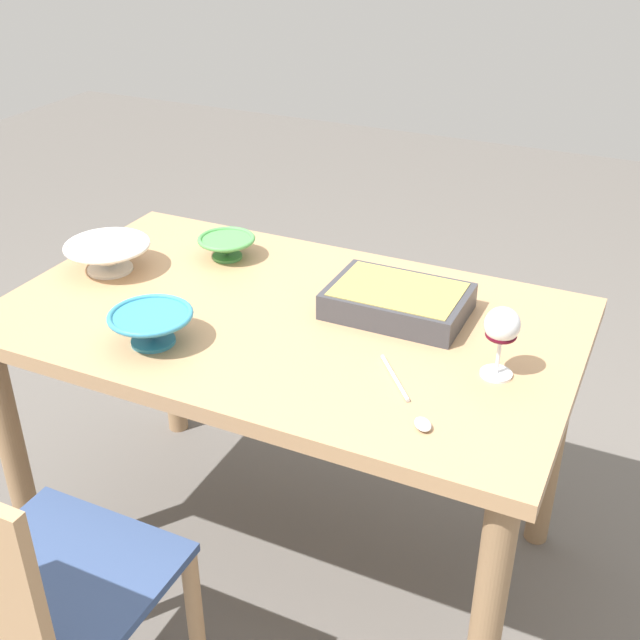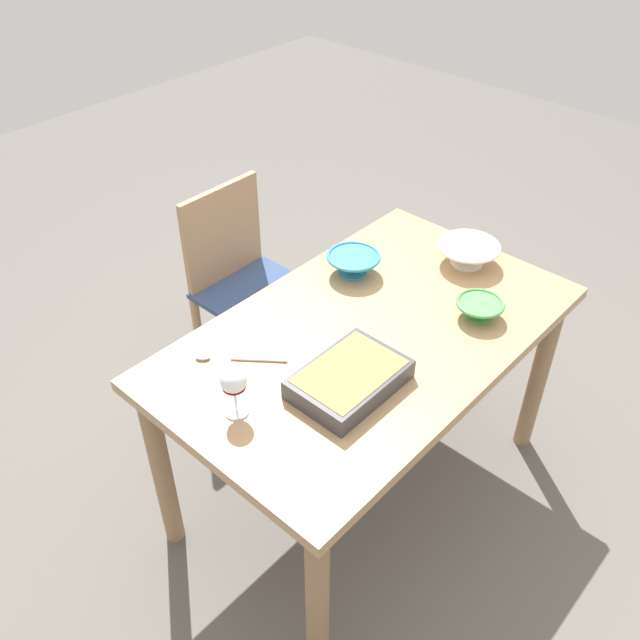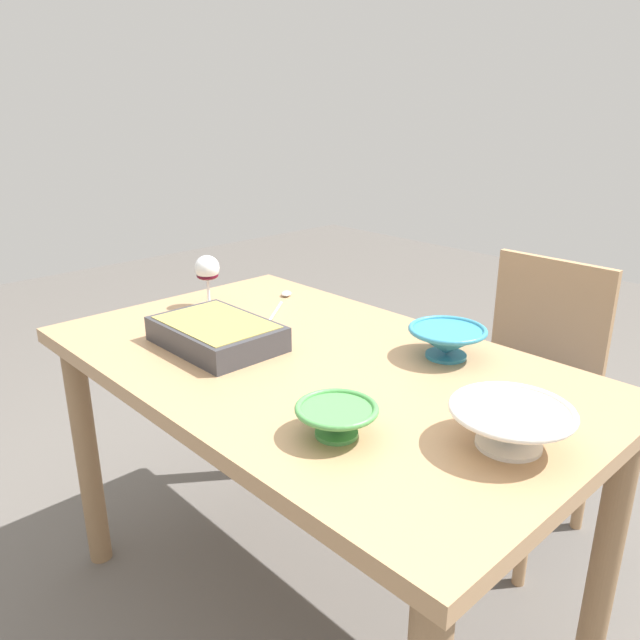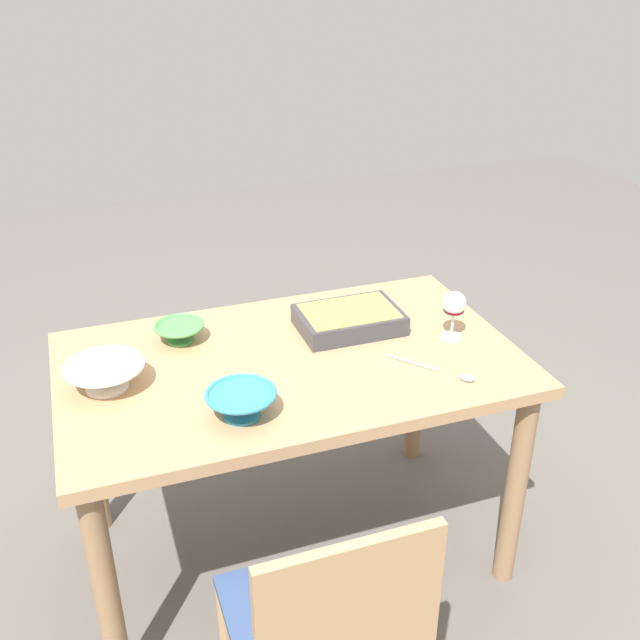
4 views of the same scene
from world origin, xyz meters
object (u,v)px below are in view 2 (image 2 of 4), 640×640
(wine_glass, at_px, (234,383))
(serving_bowl, at_px, (468,253))
(serving_spoon, at_px, (223,358))
(mixing_bowl, at_px, (353,263))
(casserole_dish, at_px, (349,378))
(dining_table, at_px, (367,356))
(chair, at_px, (245,283))
(small_bowl, at_px, (479,308))

(wine_glass, xyz_separation_m, serving_bowl, (1.03, -0.06, -0.06))
(wine_glass, xyz_separation_m, serving_spoon, (0.12, 0.19, -0.10))
(mixing_bowl, xyz_separation_m, serving_bowl, (0.32, -0.25, 0.00))
(casserole_dish, distance_m, mixing_bowl, 0.56)
(serving_bowl, relative_size, serving_spoon, 0.98)
(dining_table, bearing_deg, wine_glass, 174.94)
(chair, height_order, casserole_dish, chair)
(chair, distance_m, casserole_dish, 1.00)
(serving_bowl, distance_m, serving_spoon, 0.94)
(chair, xyz_separation_m, small_bowl, (0.13, -0.96, 0.30))
(dining_table, height_order, mixing_bowl, mixing_bowl)
(small_bowl, xyz_separation_m, serving_bowl, (0.23, 0.19, 0.01))
(dining_table, distance_m, small_bowl, 0.38)
(dining_table, relative_size, wine_glass, 8.61)
(chair, xyz_separation_m, serving_bowl, (0.37, -0.77, 0.31))
(small_bowl, distance_m, serving_bowl, 0.30)
(chair, xyz_separation_m, casserole_dish, (-0.38, -0.87, 0.30))
(chair, distance_m, serving_spoon, 0.80)
(casserole_dish, bearing_deg, dining_table, 26.76)
(serving_bowl, bearing_deg, small_bowl, -140.32)
(small_bowl, distance_m, serving_spoon, 0.81)
(mixing_bowl, bearing_deg, wine_glass, -164.84)
(wine_glass, distance_m, small_bowl, 0.83)
(chair, relative_size, small_bowl, 5.70)
(wine_glass, xyz_separation_m, small_bowl, (0.79, -0.25, -0.07))
(dining_table, height_order, chair, chair)
(dining_table, bearing_deg, serving_bowl, -1.74)
(wine_glass, bearing_deg, mixing_bowl, 15.16)
(small_bowl, bearing_deg, chair, 97.81)
(dining_table, xyz_separation_m, chair, (0.15, 0.75, -0.16))
(chair, height_order, small_bowl, chair)
(casserole_dish, xyz_separation_m, mixing_bowl, (0.43, 0.35, 0.01))
(dining_table, bearing_deg, serving_spoon, 149.35)
(casserole_dish, height_order, small_bowl, casserole_dish)
(wine_glass, bearing_deg, small_bowl, -17.86)
(wine_glass, height_order, serving_bowl, wine_glass)
(mixing_bowl, distance_m, serving_spoon, 0.60)
(small_bowl, bearing_deg, serving_bowl, 39.68)
(mixing_bowl, distance_m, small_bowl, 0.45)
(dining_table, height_order, serving_bowl, serving_bowl)
(serving_spoon, bearing_deg, casserole_dish, -65.36)
(wine_glass, height_order, small_bowl, wine_glass)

